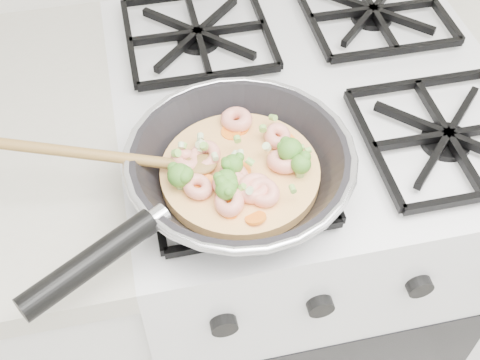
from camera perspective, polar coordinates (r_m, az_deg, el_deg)
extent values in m
cube|color=white|center=(1.30, 4.86, -6.61)|extent=(0.60, 0.60, 0.90)
cube|color=black|center=(0.95, 6.69, 8.84)|extent=(0.56, 0.56, 0.02)
torus|color=silver|center=(0.76, 0.00, 2.21)|extent=(0.29, 0.29, 0.01)
cylinder|color=black|center=(0.68, -13.71, -7.43)|extent=(0.16, 0.11, 0.03)
cylinder|color=#F8BD6C|center=(0.78, 0.00, 0.64)|extent=(0.20, 0.20, 0.02)
ellipsoid|color=olive|center=(0.77, -3.74, 1.41)|extent=(0.05, 0.04, 0.01)
cylinder|color=olive|center=(0.76, -13.54, 2.32)|extent=(0.23, 0.05, 0.07)
torus|color=#F8AB92|center=(0.74, -3.93, -0.61)|extent=(0.05, 0.05, 0.02)
torus|color=#F8AB92|center=(0.74, 1.30, -0.75)|extent=(0.06, 0.06, 0.02)
torus|color=#F8AB92|center=(0.73, -0.98, -1.97)|extent=(0.05, 0.04, 0.03)
torus|color=#F8AB92|center=(0.75, -0.59, 0.28)|extent=(0.05, 0.05, 0.03)
torus|color=#F8AB92|center=(0.80, 3.47, 4.07)|extent=(0.05, 0.05, 0.03)
torus|color=#F8AB92|center=(0.74, -0.47, -0.52)|extent=(0.06, 0.06, 0.02)
torus|color=#F8AB92|center=(0.77, -3.28, 2.16)|extent=(0.07, 0.07, 0.02)
torus|color=#F8AB92|center=(0.74, 2.14, -1.13)|extent=(0.06, 0.06, 0.03)
torus|color=#F8AB92|center=(0.82, -0.32, 5.57)|extent=(0.06, 0.06, 0.03)
torus|color=#F8AB92|center=(0.77, -5.02, 1.73)|extent=(0.06, 0.06, 0.03)
torus|color=#F8AB92|center=(0.75, -1.22, -0.19)|extent=(0.06, 0.06, 0.02)
torus|color=#F8AB92|center=(0.77, 4.02, 1.72)|extent=(0.06, 0.06, 0.02)
ellipsoid|color=#539430|center=(0.75, -0.65, 1.45)|extent=(0.03, 0.03, 0.03)
ellipsoid|color=#539430|center=(0.76, 5.62, 1.47)|extent=(0.03, 0.03, 0.03)
ellipsoid|color=#539430|center=(0.73, -1.28, -0.02)|extent=(0.04, 0.04, 0.03)
ellipsoid|color=#539430|center=(0.73, -1.28, -0.87)|extent=(0.03, 0.03, 0.03)
ellipsoid|color=#539430|center=(0.77, 4.63, 2.77)|extent=(0.04, 0.04, 0.03)
ellipsoid|color=#539430|center=(0.74, -5.57, 0.42)|extent=(0.04, 0.04, 0.03)
cylinder|color=orange|center=(0.81, -0.74, 4.38)|extent=(0.03, 0.03, 0.01)
cylinder|color=orange|center=(0.76, -3.21, -0.41)|extent=(0.03, 0.03, 0.01)
cylinder|color=orange|center=(0.82, -0.01, 4.82)|extent=(0.03, 0.03, 0.01)
cylinder|color=orange|center=(0.75, 1.89, -0.48)|extent=(0.03, 0.03, 0.01)
cylinder|color=orange|center=(0.73, -0.84, -2.64)|extent=(0.04, 0.04, 0.01)
cylinder|color=orange|center=(0.77, -0.02, 0.75)|extent=(0.03, 0.03, 0.01)
cylinder|color=orange|center=(0.75, 0.50, -0.38)|extent=(0.03, 0.03, 0.00)
cylinder|color=orange|center=(0.80, 4.20, 3.52)|extent=(0.04, 0.04, 0.01)
cylinder|color=orange|center=(0.75, 1.78, -0.35)|extent=(0.03, 0.03, 0.01)
cylinder|color=orange|center=(0.81, -0.81, 4.46)|extent=(0.04, 0.04, 0.00)
cylinder|color=orange|center=(0.72, 1.44, -3.50)|extent=(0.03, 0.03, 0.00)
cylinder|color=beige|center=(0.76, -2.32, 2.17)|extent=(0.01, 0.01, 0.01)
cylinder|color=#88C44E|center=(0.75, 0.93, 1.69)|extent=(0.01, 0.01, 0.01)
cylinder|color=beige|center=(0.72, 0.90, -0.96)|extent=(0.01, 0.01, 0.01)
cylinder|color=#88C44E|center=(0.73, 0.25, -0.70)|extent=(0.01, 0.01, 0.01)
cylinder|color=beige|center=(0.78, -3.73, 3.44)|extent=(0.01, 0.01, 0.01)
cylinder|color=#88C44E|center=(0.78, 5.65, 3.01)|extent=(0.01, 0.01, 0.01)
cylinder|color=beige|center=(0.75, 0.05, 2.41)|extent=(0.01, 0.01, 0.01)
cylinder|color=#88C44E|center=(0.77, 6.29, 2.74)|extent=(0.01, 0.01, 0.01)
cylinder|color=#88C44E|center=(0.77, -3.33, 3.12)|extent=(0.01, 0.01, 0.01)
cylinder|color=beige|center=(0.77, 2.47, 3.06)|extent=(0.01, 0.01, 0.01)
cylinder|color=#88C44E|center=(0.77, -3.25, 3.16)|extent=(0.01, 0.01, 0.01)
cylinder|color=#88C44E|center=(0.81, 3.06, 5.75)|extent=(0.01, 0.01, 0.01)
cylinder|color=#88C44E|center=(0.76, -5.88, 2.48)|extent=(0.01, 0.01, 0.01)
cylinder|color=beige|center=(0.79, -3.66, 3.97)|extent=(0.01, 0.01, 0.01)
cylinder|color=#88C44E|center=(0.72, 4.86, -0.82)|extent=(0.01, 0.01, 0.01)
cylinder|color=#88C44E|center=(0.79, 2.11, 4.75)|extent=(0.01, 0.01, 0.01)
cylinder|color=beige|center=(0.76, -0.49, 2.27)|extent=(0.01, 0.01, 0.01)
cylinder|color=beige|center=(0.78, -3.69, 2.97)|extent=(0.01, 0.01, 0.01)
cylinder|color=#88C44E|center=(0.77, -5.19, 3.16)|extent=(0.01, 0.01, 0.01)
cylinder|color=beige|center=(0.77, -5.45, 3.22)|extent=(0.01, 0.01, 0.01)
cylinder|color=beige|center=(0.74, -5.37, 0.00)|extent=(0.01, 0.01, 0.01)
cylinder|color=#88C44E|center=(0.77, -0.25, 3.78)|extent=(0.01, 0.01, 0.01)
cylinder|color=beige|center=(0.77, -3.65, 3.30)|extent=(0.01, 0.01, 0.01)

